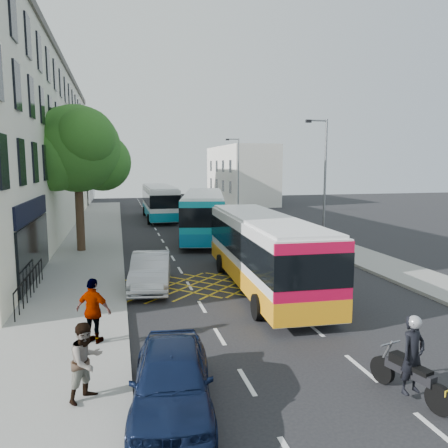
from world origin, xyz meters
TOP-DOWN VIEW (x-y plane):
  - ground at (0.00, 0.00)m, footprint 120.00×120.00m
  - pavement_left at (-8.50, 15.00)m, footprint 5.00×70.00m
  - pavement_right at (7.50, 15.00)m, footprint 3.00×70.00m
  - terrace_main at (-14.00, 24.49)m, footprint 8.30×45.00m
  - terrace_far at (-14.00, 55.00)m, footprint 8.00×20.00m
  - building_right at (11.00, 48.00)m, footprint 6.00×18.00m
  - street_tree at (-8.51, 14.97)m, footprint 6.30×5.70m
  - lamp_near at (6.20, 12.00)m, footprint 1.45×0.15m
  - lamp_far at (6.20, 32.00)m, footprint 1.45×0.15m
  - railings at (-9.70, 5.30)m, footprint 0.08×5.60m
  - bus_near at (-0.11, 4.89)m, footprint 3.20×11.48m
  - bus_mid at (-0.09, 18.55)m, footprint 5.22×12.37m
  - bus_far at (-2.19, 30.89)m, footprint 2.97×11.75m
  - motorbike at (0.27, -4.62)m, footprint 0.84×2.22m
  - parked_car_blue at (-5.17, -3.84)m, footprint 2.30×4.53m
  - parked_car_silver at (-4.90, 6.05)m, footprint 2.23×4.84m
  - red_hatchback at (4.85, 14.20)m, footprint 2.51×5.11m
  - distant_car_grey at (-1.67, 43.33)m, footprint 2.91×5.18m
  - distant_car_dark at (3.19, 49.90)m, footprint 1.68×3.79m
  - pedestrian_near at (-7.00, -3.15)m, footprint 1.09×1.09m
  - pedestrian_far at (-7.00, 0.10)m, footprint 1.23×1.00m

SIDE VIEW (x-z plane):
  - ground at x=0.00m, z-range 0.00..0.00m
  - pavement_left at x=-8.50m, z-range 0.00..0.15m
  - pavement_right at x=7.50m, z-range 0.00..0.15m
  - distant_car_dark at x=3.19m, z-range 0.00..1.21m
  - distant_car_grey at x=-1.67m, z-range 0.00..1.37m
  - red_hatchback at x=4.85m, z-range 0.00..1.43m
  - railings at x=-9.70m, z-range 0.15..1.29m
  - parked_car_blue at x=-5.17m, z-range 0.00..1.48m
  - parked_car_silver at x=-4.90m, z-range 0.00..1.54m
  - motorbike at x=0.27m, z-range -0.06..1.95m
  - pedestrian_near at x=-7.00m, z-range 0.15..1.94m
  - pedestrian_far at x=-7.00m, z-range 0.15..2.10m
  - bus_near at x=-0.11m, z-range 0.08..3.29m
  - bus_far at x=-2.19m, z-range 0.09..3.39m
  - bus_mid at x=-0.09m, z-range 0.09..3.48m
  - building_right at x=11.00m, z-range 0.00..8.00m
  - lamp_near at x=6.20m, z-range 0.62..8.62m
  - lamp_far at x=6.20m, z-range 0.62..8.62m
  - terrace_far at x=-14.00m, z-range 0.00..10.00m
  - street_tree at x=-8.51m, z-range 1.89..10.69m
  - terrace_main at x=-14.00m, z-range 0.01..13.51m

